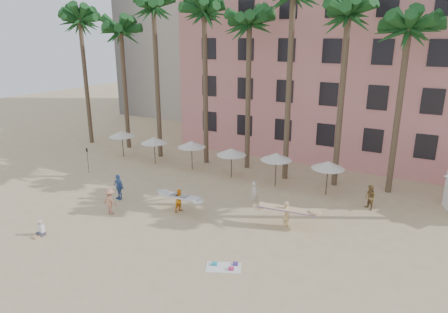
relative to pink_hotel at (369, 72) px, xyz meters
name	(u,v)px	position (x,y,z in m)	size (l,w,h in m)	color
ground	(143,246)	(-7.00, -26.00, -8.00)	(120.00, 120.00, 0.00)	#D1B789
pink_hotel	(369,72)	(0.00, 0.00, 0.00)	(35.00, 14.00, 16.00)	pink
palm_row	(264,15)	(-6.49, -11.00, 4.97)	(44.40, 5.40, 16.30)	brown
umbrella_row	(211,148)	(-10.00, -13.50, -5.67)	(22.50, 2.70, 2.73)	#332B23
beach_towel	(225,267)	(-1.89, -25.65, -7.97)	(2.05, 1.67, 0.14)	white
carrier_yellow	(287,212)	(-0.75, -19.77, -7.02)	(3.55, 1.73, 1.70)	#DBB57B
carrier_white	(180,200)	(-7.82, -21.19, -7.13)	(3.06, 0.98, 1.60)	orange
beachgoers	(198,195)	(-7.14, -20.03, -7.10)	(17.43, 9.98, 1.89)	#4B70B0
paddle	(87,157)	(-19.40, -18.48, -6.59)	(0.18, 0.04, 2.23)	black
seated_man	(40,231)	(-13.14, -28.04, -7.68)	(0.41, 0.72, 0.93)	#3F3F4C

